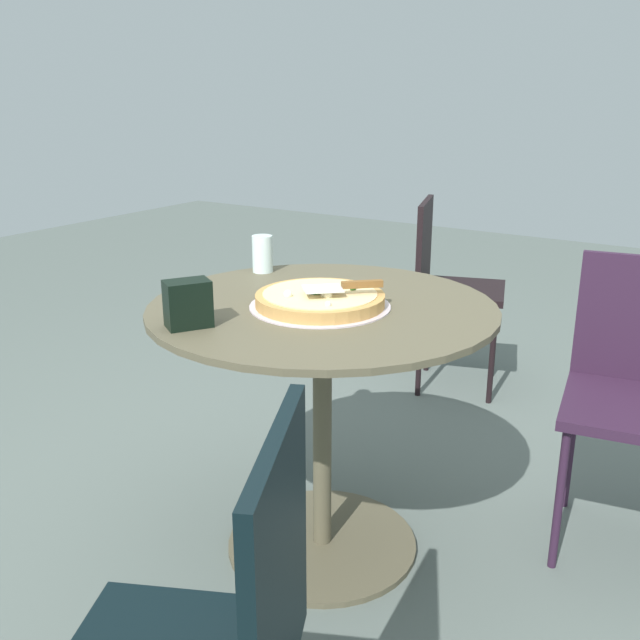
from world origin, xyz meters
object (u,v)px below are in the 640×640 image
(napkin_dispenser, at_px, (188,304))
(patio_chair_near, at_px, (446,278))
(patio_table, at_px, (322,380))
(pizza_server, at_px, (344,286))
(drinking_cup, at_px, (262,254))
(pizza_on_tray, at_px, (320,300))

(napkin_dispenser, relative_size, patio_chair_near, 0.14)
(napkin_dispenser, xyz_separation_m, patio_chair_near, (0.03, -1.67, -0.31))
(patio_table, bearing_deg, pizza_server, 177.86)
(drinking_cup, height_order, napkin_dispenser, same)
(patio_table, relative_size, napkin_dispenser, 8.15)
(napkin_dispenser, distance_m, patio_chair_near, 1.70)
(patio_table, bearing_deg, drinking_cup, -29.77)
(patio_table, distance_m, patio_chair_near, 1.35)
(patio_table, bearing_deg, patio_chair_near, -81.35)
(patio_table, height_order, pizza_server, pizza_server)
(drinking_cup, xyz_separation_m, patio_chair_near, (-0.15, -1.14, -0.31))
(napkin_dispenser, bearing_deg, drinking_cup, 50.46)
(pizza_server, relative_size, drinking_cup, 1.62)
(patio_chair_near, bearing_deg, napkin_dispenser, 91.03)
(drinking_cup, relative_size, napkin_dispenser, 1.00)
(drinking_cup, bearing_deg, patio_table, 150.23)
(patio_table, relative_size, pizza_server, 5.01)
(pizza_on_tray, distance_m, drinking_cup, 0.42)
(napkin_dispenser, bearing_deg, patio_table, 4.26)
(pizza_server, height_order, patio_chair_near, patio_chair_near)
(patio_table, xyz_separation_m, patio_chair_near, (0.20, -1.34, -0.03))
(pizza_server, relative_size, patio_chair_near, 0.22)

